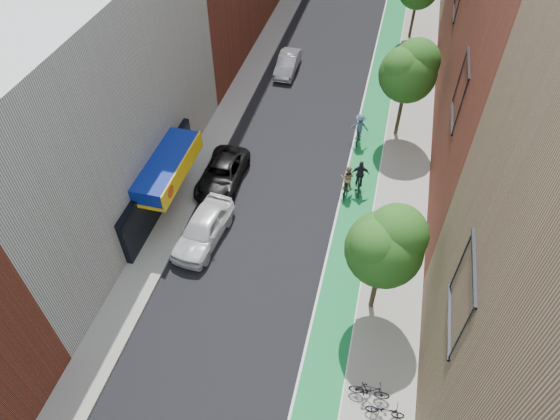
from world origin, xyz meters
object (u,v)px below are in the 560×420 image
Objects in this scene: cyclist_lane_near at (347,182)px; parked_car_silver at (288,64)px; cyclist_lane_mid at (359,179)px; cyclist_lane_far at (359,130)px; parked_car_white at (203,228)px; parked_car_black at (222,174)px.

parked_car_silver is at bearing -60.23° from cyclist_lane_near.
cyclist_lane_far is (-0.65, 4.61, 0.13)m from cyclist_lane_mid.
parked_car_silver is 1.92× the size of cyclist_lane_mid.
cyclist_lane_near is (6.90, 5.43, 0.01)m from parked_car_white.
cyclist_lane_mid reaches higher than parked_car_silver.
cyclist_lane_mid is (7.22, -12.12, 0.17)m from parked_car_silver.
parked_car_white reaches higher than parked_car_silver.
parked_car_silver is 14.14m from cyclist_lane_near.
cyclist_lane_near is at bearing 91.33° from cyclist_lane_far.
cyclist_lane_near is at bearing 24.40° from cyclist_lane_mid.
cyclist_lane_mid is (0.70, 0.42, 0.01)m from cyclist_lane_near.
parked_car_black is at bearing 40.65° from cyclist_lane_far.
parked_car_black is 2.34× the size of cyclist_lane_far.
parked_car_white is at bearing 58.28° from cyclist_lane_far.
cyclist_lane_near reaches higher than parked_car_white.
parked_car_black is at bearing -94.47° from parked_car_silver.
parked_car_silver is at bearing 86.17° from parked_car_black.
parked_car_silver is at bearing -46.91° from cyclist_lane_far.
cyclist_lane_mid reaches higher than cyclist_lane_near.
parked_car_silver is (0.37, 17.98, -0.15)m from parked_car_white.
cyclist_lane_near reaches higher than parked_car_black.
cyclist_lane_far is at bearing 38.51° from parked_car_black.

